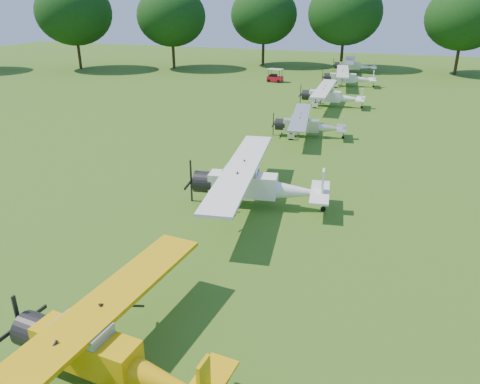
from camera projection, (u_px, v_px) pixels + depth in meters
The scene contains 9 objects.
ground at pixel (220, 226), 23.04m from camera, with size 160.00×160.00×0.00m, color #345916.
tree_belt at pixel (300, 61), 18.98m from camera, with size 137.36×130.27×14.52m.
aircraft_2 at pixel (100, 350), 13.17m from camera, with size 6.95×11.07×2.18m.
aircraft_3 at pixel (254, 182), 24.76m from camera, with size 7.62×12.09×2.37m.
aircraft_4 at pixel (307, 124), 37.27m from camera, with size 5.94×9.42×1.85m.
aircraft_5 at pixel (330, 95), 47.57m from camera, with size 6.61×10.51×2.07m.
aircraft_6 at pixel (347, 77), 58.22m from camera, with size 6.69×10.61×2.08m.
aircraft_7 at pixel (353, 65), 68.61m from camera, with size 6.34×10.10×1.99m.
golf_cart at pixel (275, 78), 61.52m from camera, with size 2.09×1.42×1.68m.
Camera 1 is at (7.73, -19.10, 10.48)m, focal length 35.00 mm.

